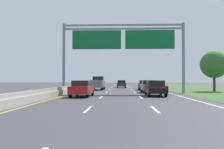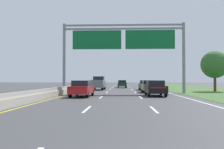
# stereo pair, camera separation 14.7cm
# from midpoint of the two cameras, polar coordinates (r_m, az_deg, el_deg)

# --- Properties ---
(ground_plane) EXTENTS (220.00, 220.00, 0.00)m
(ground_plane) POSITION_cam_midpoint_polar(r_m,az_deg,el_deg) (37.72, 1.96, -3.77)
(ground_plane) COLOR #3D3D3F
(lane_striping) EXTENTS (11.96, 106.00, 0.01)m
(lane_striping) POSITION_cam_midpoint_polar(r_m,az_deg,el_deg) (37.26, 1.96, -3.79)
(lane_striping) COLOR white
(lane_striping) RESTS_ON ground
(grass_verge_right) EXTENTS (14.00, 110.00, 0.02)m
(grass_verge_right) POSITION_cam_midpoint_polar(r_m,az_deg,el_deg) (40.22, 22.30, -3.50)
(grass_verge_right) COLOR #3D602D
(grass_verge_right) RESTS_ON ground
(median_barrier_concrete) EXTENTS (0.60, 110.00, 0.85)m
(median_barrier_concrete) POSITION_cam_midpoint_polar(r_m,az_deg,el_deg) (38.28, -7.98, -3.19)
(median_barrier_concrete) COLOR #A8A399
(median_barrier_concrete) RESTS_ON ground
(overhead_sign_gantry) EXTENTS (15.06, 0.42, 8.62)m
(overhead_sign_gantry) POSITION_cam_midpoint_polar(r_m,az_deg,el_deg) (29.43, 2.54, 7.57)
(overhead_sign_gantry) COLOR gray
(overhead_sign_gantry) RESTS_ON ground
(pickup_truck_grey) EXTENTS (2.12, 5.44, 2.20)m
(pickup_truck_grey) POSITION_cam_midpoint_polar(r_m,az_deg,el_deg) (38.76, -3.52, -2.11)
(pickup_truck_grey) COLOR slate
(pickup_truck_grey) RESTS_ON ground
(car_darkgreen_centre_lane_sedan) EXTENTS (1.91, 4.44, 1.57)m
(car_darkgreen_centre_lane_sedan) POSITION_cam_midpoint_polar(r_m,az_deg,el_deg) (48.94, 2.17, -2.24)
(car_darkgreen_centre_lane_sedan) COLOR #193D23
(car_darkgreen_centre_lane_sedan) RESTS_ON ground
(car_black_right_lane_sedan) EXTENTS (1.85, 4.41, 1.57)m
(car_black_right_lane_sedan) POSITION_cam_midpoint_polar(r_m,az_deg,el_deg) (24.55, 10.15, -3.17)
(car_black_right_lane_sedan) COLOR black
(car_black_right_lane_sedan) RESTS_ON ground
(car_red_left_lane_sedan) EXTENTS (1.92, 4.44, 1.57)m
(car_red_left_lane_sedan) POSITION_cam_midpoint_polar(r_m,az_deg,el_deg) (23.22, -7.39, -3.29)
(car_red_left_lane_sedan) COLOR maroon
(car_red_left_lane_sedan) RESTS_ON ground
(car_blue_right_lane_sedan) EXTENTS (1.88, 4.43, 1.57)m
(car_blue_right_lane_sedan) POSITION_cam_midpoint_polar(r_m,az_deg,el_deg) (38.44, 7.65, -2.49)
(car_blue_right_lane_sedan) COLOR navy
(car_blue_right_lane_sedan) RESTS_ON ground
(car_gold_right_lane_sedan) EXTENTS (1.82, 4.40, 1.57)m
(car_gold_right_lane_sedan) POSITION_cam_midpoint_polar(r_m,az_deg,el_deg) (31.11, 8.66, -2.77)
(car_gold_right_lane_sedan) COLOR #A38438
(car_gold_right_lane_sedan) RESTS_ON ground
(roadside_tree_mid) EXTENTS (3.84, 3.84, 5.71)m
(roadside_tree_mid) POSITION_cam_midpoint_polar(r_m,az_deg,el_deg) (36.39, 23.19, 2.19)
(roadside_tree_mid) COLOR #4C3823
(roadside_tree_mid) RESTS_ON ground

